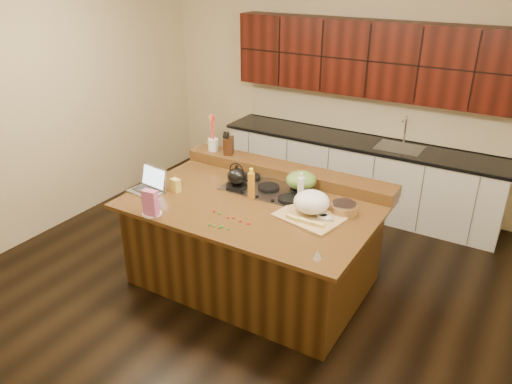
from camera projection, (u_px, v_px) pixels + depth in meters
The scene contains 33 objects.
room at pixel (253, 160), 4.67m from camera, with size 5.52×5.02×2.72m.
island at pixel (253, 242), 5.05m from camera, with size 2.40×1.60×0.92m.
back_ledge at pixel (287, 172), 5.37m from camera, with size 2.40×0.30×0.12m, color black.
cooktop at pixel (269, 189), 5.08m from camera, with size 0.92×0.52×0.05m.
back_counter at pixel (363, 136), 6.41m from camera, with size 3.70×0.66×2.40m.
kettle at pixel (237, 177), 5.07m from camera, with size 0.20×0.20×0.18m, color black.
green_bowl at pixel (301, 180), 4.99m from camera, with size 0.31×0.31×0.17m, color #557A30.
laptop at pixel (150, 185), 5.05m from camera, with size 0.37×0.31×0.24m.
oil_bottle at pixel (251, 186), 4.85m from camera, with size 0.07×0.07×0.27m, color #C28222.
vinegar_bottle at pixel (301, 190), 4.80m from camera, with size 0.06×0.06×0.25m, color silver.
wooden_tray at pixel (311, 205), 4.54m from camera, with size 0.65×0.53×0.23m.
ramekin_a at pixel (326, 219), 4.48m from camera, with size 0.10×0.10×0.04m, color white.
ramekin_b at pixel (322, 216), 4.52m from camera, with size 0.10×0.10×0.04m, color white.
ramekin_c at pixel (320, 206), 4.71m from camera, with size 0.10×0.10×0.04m, color white.
strainer_bowl at pixel (344, 209), 4.60m from camera, with size 0.24×0.24×0.09m, color #996B3F.
kitchen_timer at pixel (317, 254), 3.93m from camera, with size 0.08×0.08×0.07m, color silver.
pink_bag at pixel (151, 203), 4.53m from camera, with size 0.14×0.07×0.25m, color #D1629D.
candy_plate at pixel (152, 214), 4.61m from camera, with size 0.18×0.18×0.01m, color white.
package_box at pixel (176, 185), 5.03m from camera, with size 0.10×0.07×0.14m, color #EBCE53.
utensil_crock at pixel (213, 145), 5.76m from camera, with size 0.12×0.12×0.14m, color white.
knife_block at pixel (229, 146), 5.65m from camera, with size 0.10×0.16×0.19m, color black.
gumdrop_0 at pixel (248, 224), 4.42m from camera, with size 0.02×0.02×0.02m, color red.
gumdrop_1 at pixel (220, 213), 4.60m from camera, with size 0.02×0.02×0.02m, color #198C26.
gumdrop_2 at pixel (240, 221), 4.47m from camera, with size 0.02×0.02×0.02m, color red.
gumdrop_3 at pixel (214, 226), 4.39m from camera, with size 0.02×0.02×0.02m, color #198C26.
gumdrop_4 at pixel (228, 217), 4.53m from camera, with size 0.02×0.02×0.02m, color red.
gumdrop_5 at pixel (209, 225), 4.41m from camera, with size 0.02×0.02×0.02m, color #198C26.
gumdrop_6 at pixel (214, 211), 4.64m from camera, with size 0.02×0.02×0.02m, color red.
gumdrop_7 at pixel (228, 229), 4.34m from camera, with size 0.02×0.02×0.02m, color #198C26.
gumdrop_8 at pixel (249, 223), 4.43m from camera, with size 0.02×0.02×0.02m, color red.
gumdrop_9 at pixel (222, 227), 4.38m from camera, with size 0.02×0.02×0.02m, color #198C26.
gumdrop_10 at pixel (234, 218), 4.52m from camera, with size 0.02×0.02×0.02m, color red.
gumdrop_11 at pixel (220, 228), 4.36m from camera, with size 0.02×0.02×0.02m, color #198C26.
Camera 1 is at (2.25, -3.72, 3.07)m, focal length 35.00 mm.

